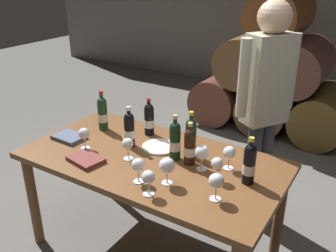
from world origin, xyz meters
name	(u,v)px	position (x,y,z in m)	size (l,w,h in m)	color
ground_plane	(154,248)	(0.00, 0.00, 0.00)	(14.00, 14.00, 0.00)	#66635E
cellar_back_wall	(312,2)	(0.00, 4.20, 1.40)	(10.00, 0.24, 2.80)	slate
barrel_stack	(273,77)	(0.00, 2.60, 0.66)	(1.86, 0.90, 1.69)	brown
dining_table	(152,170)	(0.00, 0.00, 0.67)	(1.70, 0.90, 0.76)	brown
wine_bottle_0	(149,119)	(-0.22, 0.29, 0.88)	(0.07, 0.07, 0.28)	black
wine_bottle_1	(129,129)	(-0.22, 0.06, 0.89)	(0.07, 0.07, 0.29)	black
wine_bottle_2	(103,113)	(-0.57, 0.18, 0.89)	(0.07, 0.07, 0.30)	#19381E
wine_bottle_3	(190,146)	(0.25, 0.06, 0.88)	(0.07, 0.07, 0.28)	black
wine_bottle_4	(249,163)	(0.64, 0.05, 0.89)	(0.07, 0.07, 0.29)	black
wine_bottle_5	(175,140)	(0.14, 0.07, 0.89)	(0.07, 0.07, 0.31)	black
wine_bottle_6	(191,137)	(0.19, 0.17, 0.89)	(0.07, 0.07, 0.31)	#19381E
wine_glass_0	(138,166)	(0.10, -0.28, 0.87)	(0.08, 0.08, 0.15)	white
wine_glass_1	(148,178)	(0.22, -0.36, 0.87)	(0.07, 0.07, 0.15)	white
wine_glass_2	(229,153)	(0.48, 0.13, 0.87)	(0.08, 0.08, 0.15)	white
wine_glass_3	(202,153)	(0.34, 0.04, 0.87)	(0.09, 0.09, 0.16)	white
wine_glass_4	(128,144)	(-0.12, -0.10, 0.86)	(0.07, 0.07, 0.15)	white
wine_glass_5	(167,166)	(0.25, -0.21, 0.88)	(0.09, 0.09, 0.16)	white
wine_glass_6	(216,182)	(0.55, -0.20, 0.87)	(0.08, 0.08, 0.16)	white
wine_glass_7	(84,134)	(-0.46, -0.13, 0.87)	(0.08, 0.08, 0.15)	white
wine_glass_8	(217,164)	(0.47, -0.02, 0.86)	(0.07, 0.07, 0.15)	white
tasting_notebook	(69,137)	(-0.66, -0.08, 0.77)	(0.22, 0.16, 0.03)	#4C5670
leather_ledger	(86,159)	(-0.33, -0.26, 0.77)	(0.22, 0.16, 0.03)	brown
serving_plate	(159,147)	(-0.03, 0.14, 0.77)	(0.24, 0.24, 0.01)	white
sommelier_presenting	(266,97)	(0.48, 0.75, 1.04)	(0.32, 0.43, 1.72)	#383842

